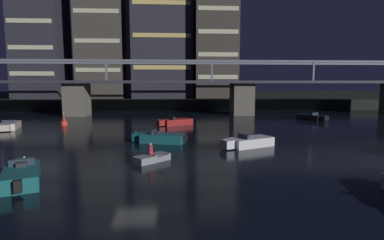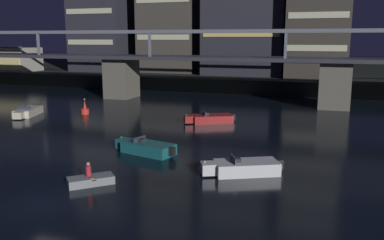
% 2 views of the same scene
% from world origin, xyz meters
% --- Properties ---
extents(ground_plane, '(400.00, 400.00, 0.00)m').
position_xyz_m(ground_plane, '(0.00, 0.00, 0.00)').
color(ground_plane, black).
extents(far_riverbank, '(240.00, 80.00, 2.20)m').
position_xyz_m(far_riverbank, '(0.00, 84.15, 1.10)').
color(far_riverbank, black).
rests_on(far_riverbank, ground).
extents(river_bridge, '(92.16, 6.40, 9.38)m').
position_xyz_m(river_bridge, '(-0.00, 36.14, 4.27)').
color(river_bridge, '#605B51').
rests_on(river_bridge, ground).
extents(tower_west_low, '(10.05, 11.00, 27.87)m').
position_xyz_m(tower_west_low, '(-27.83, 55.43, 15.98)').
color(tower_west_low, '#282833').
rests_on(tower_west_low, far_riverbank).
extents(tower_west_tall, '(10.63, 13.66, 32.23)m').
position_xyz_m(tower_west_tall, '(-14.40, 58.67, 18.16)').
color(tower_west_tall, '#423D38').
rests_on(tower_west_tall, far_riverbank).
extents(tower_central, '(13.50, 9.23, 34.70)m').
position_xyz_m(tower_central, '(-0.20, 54.51, 19.40)').
color(tower_central, '#282833').
rests_on(tower_central, far_riverbank).
extents(tower_east_tall, '(9.24, 11.76, 24.19)m').
position_xyz_m(tower_east_tall, '(11.68, 53.46, 14.14)').
color(tower_east_tall, '#38332D').
rests_on(tower_east_tall, far_riverbank).
extents(speedboat_near_center, '(2.82, 5.17, 1.16)m').
position_xyz_m(speedboat_near_center, '(-17.54, 20.19, 0.41)').
color(speedboat_near_center, beige).
rests_on(speedboat_near_center, ground).
extents(speedboat_near_right, '(4.90, 3.50, 1.16)m').
position_xyz_m(speedboat_near_right, '(2.54, 22.70, 0.41)').
color(speedboat_near_right, maroon).
rests_on(speedboat_near_right, ground).
extents(speedboat_mid_left, '(3.48, 4.90, 1.16)m').
position_xyz_m(speedboat_mid_left, '(23.17, 27.41, 0.41)').
color(speedboat_mid_left, black).
rests_on(speedboat_mid_left, ground).
extents(speedboat_mid_center, '(3.13, 5.07, 1.16)m').
position_xyz_m(speedboat_mid_center, '(-6.10, -0.71, 0.41)').
color(speedboat_mid_center, '#196066').
rests_on(speedboat_mid_center, ground).
extents(speedboat_far_center, '(4.97, 3.34, 1.16)m').
position_xyz_m(speedboat_far_center, '(8.76, 8.11, 0.41)').
color(speedboat_far_center, silver).
rests_on(speedboat_far_center, ground).
extents(speedboat_far_right, '(5.19, 2.76, 1.16)m').
position_xyz_m(speedboat_far_right, '(1.04, 10.54, 0.41)').
color(speedboat_far_right, '#196066').
rests_on(speedboat_far_right, ground).
extents(channel_buoy, '(0.90, 0.90, 1.76)m').
position_xyz_m(channel_buoy, '(-12.08, 22.99, 0.48)').
color(channel_buoy, red).
rests_on(channel_buoy, ground).
extents(dinghy_with_paddler, '(2.65, 2.63, 1.36)m').
position_xyz_m(dinghy_with_paddler, '(0.75, 3.46, 0.28)').
color(dinghy_with_paddler, gray).
rests_on(dinghy_with_paddler, ground).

